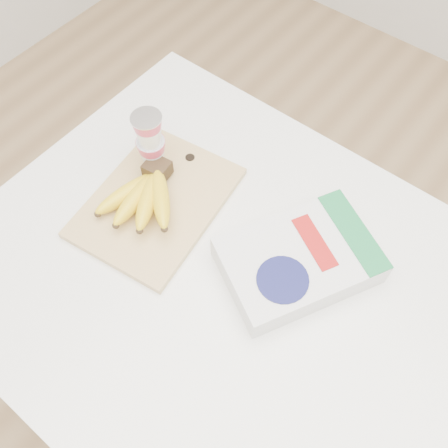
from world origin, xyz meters
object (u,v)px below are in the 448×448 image
(table, at_px, (260,376))
(cutting_board, at_px, (157,202))
(yogurt_stack, at_px, (150,140))
(cereal_box, at_px, (299,260))
(bananas, at_px, (144,194))

(table, xyz_separation_m, cutting_board, (-0.32, 0.04, 0.46))
(yogurt_stack, relative_size, cereal_box, 0.44)
(yogurt_stack, bearing_deg, table, -14.80)
(yogurt_stack, bearing_deg, cereal_box, -1.15)
(table, bearing_deg, yogurt_stack, 165.20)
(table, distance_m, yogurt_stack, 0.67)
(table, xyz_separation_m, cereal_box, (-0.02, 0.09, 0.48))
(bananas, bearing_deg, cereal_box, 13.03)
(bananas, xyz_separation_m, cereal_box, (0.31, 0.07, -0.01))
(table, height_order, bananas, bananas)
(table, height_order, cereal_box, cereal_box)
(bananas, height_order, yogurt_stack, yogurt_stack)
(yogurt_stack, xyz_separation_m, cereal_box, (0.36, -0.01, -0.06))
(table, height_order, yogurt_stack, yogurt_stack)
(cutting_board, xyz_separation_m, yogurt_stack, (-0.06, 0.06, 0.08))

